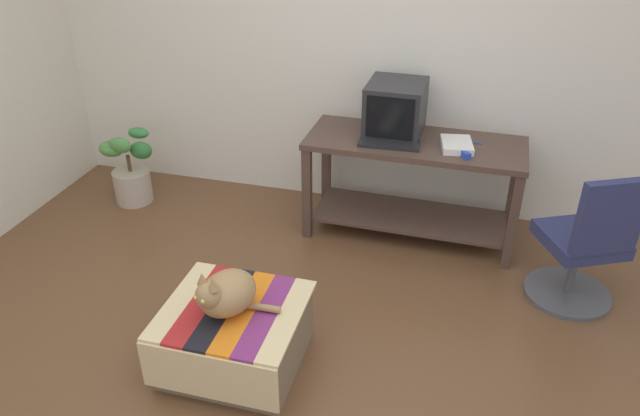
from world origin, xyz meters
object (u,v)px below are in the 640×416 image
at_px(keyboard, 389,144).
at_px(potted_plant, 131,173).
at_px(stapler, 464,154).
at_px(cat, 226,293).
at_px(office_chair, 585,248).
at_px(tv_monitor, 395,109).
at_px(book, 457,145).
at_px(desk, 413,172).
at_px(ottoman_with_blanket, 235,335).

relative_size(keyboard, potted_plant, 0.69).
xyz_separation_m(potted_plant, stapler, (2.48, -0.07, 0.50)).
height_order(cat, stapler, stapler).
bearing_deg(office_chair, tv_monitor, -52.12).
bearing_deg(cat, potted_plant, 157.29).
distance_m(cat, potted_plant, 2.06).
height_order(book, stapler, book).
bearing_deg(keyboard, desk, 35.51).
bearing_deg(stapler, cat, -159.46).
bearing_deg(potted_plant, ottoman_with_blanket, -44.97).
relative_size(office_chair, stapler, 8.09).
xyz_separation_m(cat, potted_plant, (-1.43, 1.47, -0.23)).
distance_m(desk, ottoman_with_blanket, 1.72).
bearing_deg(ottoman_with_blanket, desk, 65.38).
distance_m(book, cat, 1.83).
xyz_separation_m(keyboard, ottoman_with_blanket, (-0.55, -1.42, -0.55)).
distance_m(cat, office_chair, 2.08).
relative_size(tv_monitor, book, 1.68).
distance_m(tv_monitor, keyboard, 0.27).
height_order(keyboard, office_chair, office_chair).
height_order(cat, office_chair, office_chair).
xyz_separation_m(book, cat, (-0.99, -1.52, -0.27)).
bearing_deg(office_chair, stapler, -50.98).
bearing_deg(stapler, desk, 119.70).
bearing_deg(book, office_chair, -40.32).
distance_m(desk, book, 0.37).
height_order(keyboard, potted_plant, keyboard).
distance_m(tv_monitor, book, 0.48).
height_order(keyboard, stapler, stapler).
bearing_deg(book, tv_monitor, 152.77).
bearing_deg(desk, keyboard, -140.44).
height_order(book, potted_plant, book).
relative_size(desk, stapler, 13.29).
bearing_deg(office_chair, book, -56.37).
height_order(ottoman_with_blanket, stapler, stapler).
distance_m(desk, stapler, 0.45).
relative_size(book, cat, 0.59).
bearing_deg(cat, book, 79.97).
xyz_separation_m(tv_monitor, stapler, (0.49, -0.26, -0.15)).
bearing_deg(tv_monitor, desk, -27.03).
distance_m(book, ottoman_with_blanket, 1.87).
bearing_deg(stapler, potted_plant, 145.70).
xyz_separation_m(potted_plant, office_chair, (3.23, -0.42, 0.14)).
height_order(tv_monitor, potted_plant, tv_monitor).
bearing_deg(tv_monitor, stapler, -26.65).
bearing_deg(keyboard, potted_plant, 176.40).
relative_size(book, ottoman_with_blanket, 0.36).
height_order(tv_monitor, office_chair, tv_monitor).
bearing_deg(tv_monitor, office_chair, -24.93).
relative_size(tv_monitor, keyboard, 1.07).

